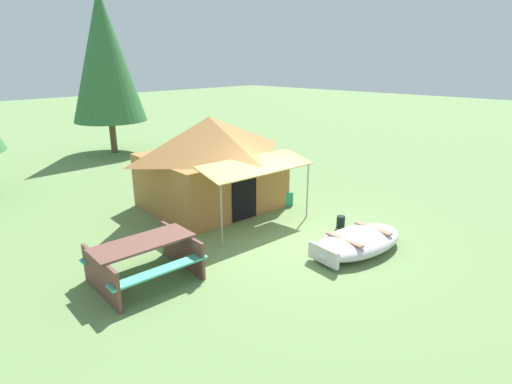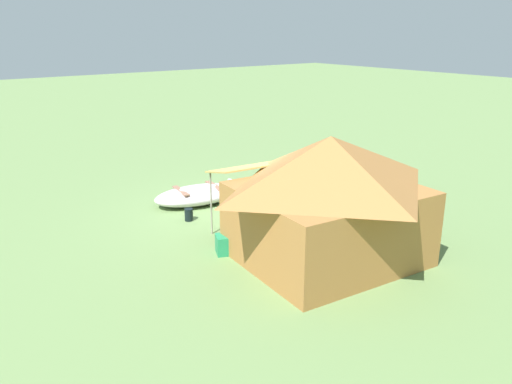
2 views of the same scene
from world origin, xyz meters
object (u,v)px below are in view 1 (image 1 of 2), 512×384
Objects in this scene: canvas_cabin_tent at (210,161)px; picnic_table at (144,256)px; fuel_can at (341,222)px; pine_tree_back_right at (105,56)px; cooler_box at (281,199)px; beached_rowboat at (358,241)px.

canvas_cabin_tent is 4.16m from picnic_table.
fuel_can is 0.04× the size of pine_tree_back_right.
pine_tree_back_right reaches higher than fuel_can.
canvas_cabin_tent reaches higher than fuel_can.
canvas_cabin_tent is 2.18m from cooler_box.
canvas_cabin_tent is at bearing 135.42° from cooler_box.
picnic_table is 6.48× the size of fuel_can.
cooler_box is at bearing 70.44° from beached_rowboat.
pine_tree_back_right is at bearing 88.85° from cooler_box.
canvas_cabin_tent is 0.63× the size of pine_tree_back_right.
fuel_can is at bearing -15.07° from picnic_table.
cooler_box is at bearing 10.04° from picnic_table.
cooler_box is at bearing -44.58° from canvas_cabin_tent.
picnic_table is 4.74m from fuel_can.
pine_tree_back_right is (1.27, 12.57, 3.72)m from beached_rowboat.
beached_rowboat reaches higher than cooler_box.
fuel_can is (0.85, 0.96, -0.08)m from beached_rowboat.
picnic_table is (-3.45, -2.18, -0.79)m from canvas_cabin_tent.
cooler_box is at bearing 83.60° from fuel_can.
pine_tree_back_right is at bearing 87.91° from fuel_can.
picnic_table reaches higher than fuel_can.
pine_tree_back_right is at bearing 84.23° from beached_rowboat.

